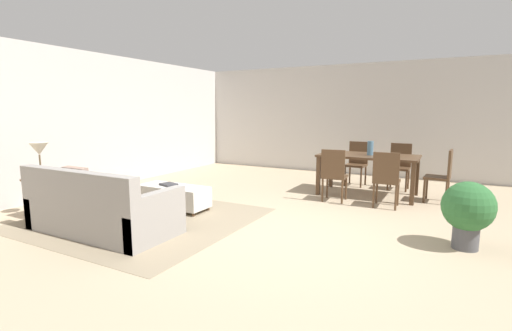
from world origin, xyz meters
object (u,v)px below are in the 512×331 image
object	(u,v)px
ottoman_table	(174,196)
dining_chair_head_east	(443,173)
dining_table	(368,159)
book_on_ottoman	(169,184)
vase_centerpiece	(370,148)
dining_chair_near_left	(334,172)
table_lamp	(39,150)
side_table	(42,187)
potted_plant	(468,209)
dining_chair_far_left	(357,161)
dining_chair_far_right	(400,163)
dining_chair_near_right	(386,177)
couch	(100,210)

from	to	relation	value
ottoman_table	dining_chair_head_east	xyz separation A→B (m)	(3.79, 2.51, 0.30)
ottoman_table	dining_table	world-z (taller)	dining_table
ottoman_table	dining_table	distance (m)	3.58
dining_table	book_on_ottoman	size ratio (longest dim) A/B	6.76
dining_table	vase_centerpiece	size ratio (longest dim) A/B	6.77
dining_chair_near_left	vase_centerpiece	bearing A→B (deg)	60.02
table_lamp	dining_table	bearing A→B (deg)	43.83
side_table	potted_plant	bearing A→B (deg)	15.71
dining_chair_far_left	potted_plant	bearing A→B (deg)	-57.68
side_table	dining_chair_far_right	bearing A→B (deg)	46.55
ottoman_table	dining_chair_far_left	bearing A→B (deg)	57.47
dining_chair_near_right	dining_chair_far_left	distance (m)	1.88
couch	dining_chair_head_east	distance (m)	5.45
dining_chair_far_right	book_on_ottoman	size ratio (longest dim) A/B	3.54
dining_chair_near_left	dining_chair_near_right	world-z (taller)	same
side_table	vase_centerpiece	world-z (taller)	vase_centerpiece
dining_chair_near_left	potted_plant	bearing A→B (deg)	-35.83
dining_chair_near_right	dining_chair_far_right	size ratio (longest dim) A/B	1.00
table_lamp	vase_centerpiece	distance (m)	5.43
ottoman_table	book_on_ottoman	size ratio (longest dim) A/B	4.50
side_table	couch	bearing A→B (deg)	-2.03
side_table	vase_centerpiece	distance (m)	5.45
potted_plant	side_table	bearing A→B (deg)	-164.29
table_lamp	vase_centerpiece	world-z (taller)	table_lamp
table_lamp	book_on_ottoman	size ratio (longest dim) A/B	2.02
table_lamp	dining_chair_far_left	xyz separation A→B (m)	(3.52, 4.63, -0.48)
dining_chair_far_right	ottoman_table	bearing A→B (deg)	-131.82
table_lamp	dining_chair_near_left	size ratio (longest dim) A/B	0.57
side_table	dining_table	bearing A→B (deg)	43.83
table_lamp	book_on_ottoman	xyz separation A→B (m)	(1.29, 1.26, -0.61)
dining_chair_near_right	vase_centerpiece	xyz separation A→B (m)	(-0.42, 0.78, 0.37)
dining_chair_near_right	vase_centerpiece	world-z (taller)	vase_centerpiece
book_on_ottoman	vase_centerpiece	bearing A→B (deg)	42.81
ottoman_table	vase_centerpiece	xyz separation A→B (m)	(2.57, 2.46, 0.67)
vase_centerpiece	dining_chair_near_right	bearing A→B (deg)	-61.83
table_lamp	dining_table	size ratio (longest dim) A/B	0.30
dining_chair_near_right	dining_chair_far_right	world-z (taller)	same
side_table	book_on_ottoman	distance (m)	1.81
couch	dining_chair_near_left	world-z (taller)	dining_chair_near_left
vase_centerpiece	book_on_ottoman	size ratio (longest dim) A/B	1.00
dining_table	vase_centerpiece	world-z (taller)	vase_centerpiece
dining_chair_near_left	dining_chair_head_east	world-z (taller)	same
dining_table	couch	bearing A→B (deg)	-124.59
vase_centerpiece	dining_chair_far_right	bearing A→B (deg)	64.51
dining_chair_near_left	potted_plant	size ratio (longest dim) A/B	1.17
ottoman_table	side_table	distance (m)	1.89
dining_chair_far_left	book_on_ottoman	size ratio (longest dim) A/B	3.54
dining_chair_far_right	book_on_ottoman	distance (m)	4.56
dining_chair_far_right	side_table	bearing A→B (deg)	-133.45
couch	dining_chair_head_east	size ratio (longest dim) A/B	2.16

